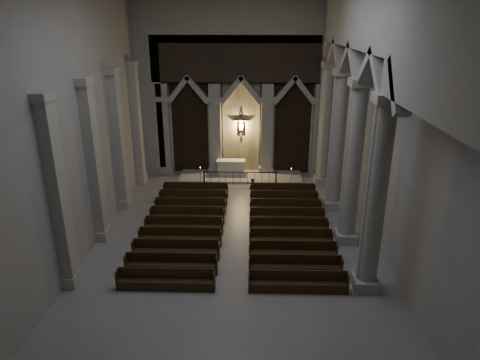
{
  "coord_description": "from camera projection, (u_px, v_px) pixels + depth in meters",
  "views": [
    {
      "loc": [
        0.77,
        -17.63,
        10.44
      ],
      "look_at": [
        0.17,
        3.0,
        2.66
      ],
      "focal_mm": 32.0,
      "sensor_mm": 36.0,
      "label": 1
    }
  ],
  "objects": [
    {
      "name": "candle_stand_right",
      "position": [
        291.0,
        182.0,
        28.33
      ],
      "size": [
        0.22,
        0.22,
        1.29
      ],
      "color": "#AC8A35",
      "rests_on": "ground"
    },
    {
      "name": "altar_rail",
      "position": [
        240.0,
        176.0,
        28.48
      ],
      "size": [
        4.9,
        0.09,
        0.96
      ],
      "color": "black",
      "rests_on": "ground"
    },
    {
      "name": "left_pilasters",
      "position": [
        108.0,
        153.0,
        22.27
      ],
      "size": [
        0.6,
        13.0,
        8.03
      ],
      "color": "#A9A69E",
      "rests_on": "ground"
    },
    {
      "name": "sanctuary_wall",
      "position": [
        241.0,
        80.0,
        28.65
      ],
      "size": [
        14.0,
        0.77,
        12.0
      ],
      "color": "#A9A69E",
      "rests_on": "ground"
    },
    {
      "name": "candle_stand_left",
      "position": [
        201.0,
        181.0,
        28.44
      ],
      "size": [
        0.22,
        0.22,
        1.32
      ],
      "color": "#AC8A35",
      "rests_on": "ground"
    },
    {
      "name": "worshipper",
      "position": [
        253.0,
        187.0,
        26.85
      ],
      "size": [
        0.42,
        0.28,
        1.12
      ],
      "primitive_type": "imported",
      "rotation": [
        0.0,
        0.0,
        0.03
      ],
      "color": "black",
      "rests_on": "ground"
    },
    {
      "name": "room",
      "position": [
        234.0,
        93.0,
        17.51
      ],
      "size": [
        24.0,
        24.1,
        12.0
      ],
      "color": "gray",
      "rests_on": "ground"
    },
    {
      "name": "pews",
      "position": [
        236.0,
        229.0,
        22.09
      ],
      "size": [
        9.44,
        10.27,
        0.9
      ],
      "color": "black",
      "rests_on": "ground"
    },
    {
      "name": "altar",
      "position": [
        231.0,
        167.0,
        30.17
      ],
      "size": [
        2.01,
        0.8,
        1.02
      ],
      "color": "beige",
      "rests_on": "sanctuary_step"
    },
    {
      "name": "right_arcade",
      "position": [
        362.0,
        84.0,
        18.53
      ],
      "size": [
        1.0,
        24.0,
        12.0
      ],
      "color": "#A9A69E",
      "rests_on": "ground"
    },
    {
      "name": "sanctuary_step",
      "position": [
        241.0,
        176.0,
        30.08
      ],
      "size": [
        8.5,
        2.6,
        0.15
      ],
      "primitive_type": "cube",
      "color": "#A9A69E",
      "rests_on": "ground"
    }
  ]
}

